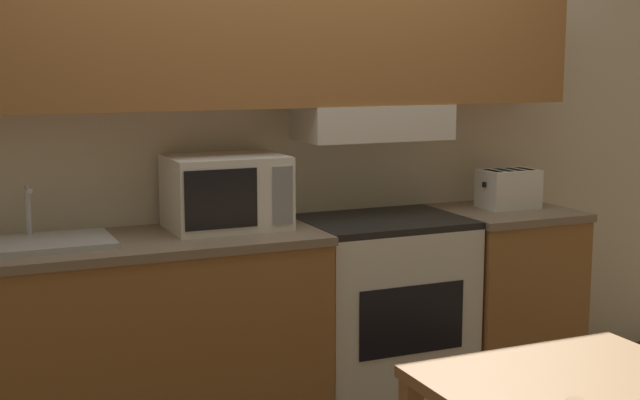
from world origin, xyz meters
The scene contains 7 objects.
wall_back centered at (0.01, -0.06, 1.45)m, with size 5.26×0.38×2.55m.
lower_counter_main centered at (-0.66, -0.29, 0.45)m, with size 1.55×0.60×0.90m.
lower_counter_right_stub centered at (1.14, -0.29, 0.45)m, with size 0.59×0.60×0.90m.
stove_range centered at (0.48, -0.28, 0.45)m, with size 0.73×0.56×0.90m.
microwave centered at (-0.24, -0.21, 1.06)m, with size 0.49×0.37×0.31m.
toaster centered at (1.17, -0.26, 1.00)m, with size 0.28×0.19×0.19m.
sink_basin centered at (-1.05, -0.29, 0.92)m, with size 0.60×0.35×0.23m.
Camera 1 is at (-1.38, -3.81, 1.62)m, focal length 50.00 mm.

